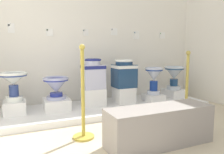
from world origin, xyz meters
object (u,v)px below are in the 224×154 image
plinth_block_leftmost (57,104)px  antique_toilet_tall_cobalt (124,73)px  antique_toilet_pale_glazed (174,74)px  info_placard_first (11,28)px  plinth_block_slender_white (15,107)px  antique_toilet_slender_white (13,80)px  antique_toilet_central_ornate (154,76)px  plinth_block_pale_glazed (173,93)px  info_placard_fifth (136,35)px  museum_bench (160,126)px  info_placard_sixth (162,35)px  stanchion_post_near_right (186,98)px  antique_toilet_leftmost (56,85)px  plinth_block_central_ornate (153,98)px  plinth_block_rightmost (93,97)px  stanchion_post_near_left (83,109)px  info_placard_fourth (114,32)px  info_placard_third (86,32)px  plinth_block_tall_cobalt (124,95)px  antique_toilet_rightmost (93,74)px  info_placard_second (49,32)px

plinth_block_leftmost → antique_toilet_tall_cobalt: antique_toilet_tall_cobalt is taller
antique_toilet_pale_glazed → info_placard_first: 2.93m
plinth_block_slender_white → antique_toilet_slender_white: 0.38m
antique_toilet_central_ornate → plinth_block_pale_glazed: size_ratio=1.20×
info_placard_fifth → museum_bench: info_placard_fifth is taller
plinth_block_slender_white → antique_toilet_tall_cobalt: 1.74m
antique_toilet_pale_glazed → info_placard_sixth: bearing=88.1°
info_placard_sixth → info_placard_first: bearing=-180.0°
antique_toilet_pale_glazed → stanchion_post_near_right: stanchion_post_near_right is taller
antique_toilet_tall_cobalt → antique_toilet_leftmost: bearing=178.8°
antique_toilet_central_ornate → antique_toilet_pale_glazed: (0.57, 0.16, -0.00)m
antique_toilet_slender_white → plinth_block_leftmost: (0.57, -0.02, -0.39)m
plinth_block_slender_white → info_placard_first: size_ratio=2.33×
plinth_block_central_ornate → museum_bench: museum_bench is taller
antique_toilet_slender_white → info_placard_sixth: 2.93m
plinth_block_central_ornate → antique_toilet_central_ornate: antique_toilet_central_ornate is taller
plinth_block_leftmost → plinth_block_central_ornate: bearing=-4.4°
antique_toilet_central_ornate → info_placard_first: bearing=165.4°
plinth_block_rightmost → antique_toilet_tall_cobalt: 0.65m
antique_toilet_central_ornate → plinth_block_slender_white: bearing=176.3°
plinth_block_rightmost → stanchion_post_near_left: bearing=-114.7°
plinth_block_leftmost → plinth_block_rightmost: plinth_block_rightmost is taller
plinth_block_central_ornate → stanchion_post_near_left: bearing=-150.7°
info_placard_sixth → plinth_block_leftmost: bearing=-168.5°
info_placard_fourth → info_placard_fifth: bearing=0.0°
antique_toilet_pale_glazed → info_placard_sixth: info_placard_sixth is taller
plinth_block_pale_glazed → museum_bench: museum_bench is taller
info_placard_third → info_placard_fourth: 0.55m
antique_toilet_slender_white → museum_bench: (1.38, -1.47, -0.36)m
antique_toilet_pale_glazed → info_placard_fifth: (-0.59, 0.42, 0.74)m
plinth_block_tall_cobalt → stanchion_post_near_left: 1.38m
plinth_block_central_ornate → stanchion_post_near_right: (0.06, -0.73, 0.14)m
info_placard_first → antique_toilet_leftmost: bearing=-38.5°
plinth_block_tall_cobalt → info_placard_third: 1.27m
stanchion_post_near_left → museum_bench: 0.84m
antique_toilet_tall_cobalt → antique_toilet_central_ornate: bearing=-11.0°
plinth_block_central_ornate → info_placard_sixth: bearing=44.8°
antique_toilet_leftmost → plinth_block_central_ornate: (1.65, -0.13, -0.31)m
antique_toilet_rightmost → stanchion_post_near_right: bearing=-37.9°
info_placard_second → stanchion_post_near_left: info_placard_second is taller
info_placard_fourth → stanchion_post_near_right: size_ratio=0.14×
plinth_block_slender_white → stanchion_post_near_right: 2.45m
antique_toilet_slender_white → info_placard_third: 1.45m
info_placard_second → stanchion_post_near_left: size_ratio=0.12×
plinth_block_rightmost → stanchion_post_near_left: (-0.45, -0.99, 0.11)m
antique_toilet_leftmost → plinth_block_tall_cobalt: (1.12, -0.02, -0.23)m
antique_toilet_central_ornate → antique_toilet_pale_glazed: bearing=15.3°
plinth_block_tall_cobalt → info_placard_fifth: (0.51, 0.48, 1.04)m
plinth_block_slender_white → plinth_block_rightmost: bearing=-0.2°
plinth_block_tall_cobalt → plinth_block_central_ornate: plinth_block_tall_cobalt is taller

